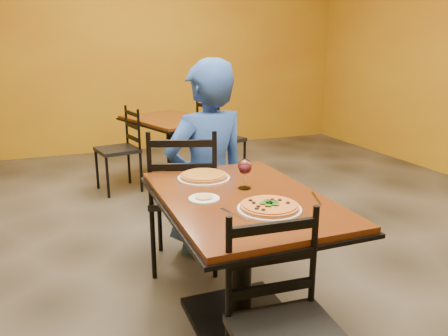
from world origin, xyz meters
name	(u,v)px	position (x,y,z in m)	size (l,w,h in m)	color
floor	(211,278)	(0.00, 0.00, 0.00)	(7.00, 8.00, 0.01)	black
wall_back	(115,46)	(0.00, 4.00, 1.50)	(7.00, 0.01, 3.00)	#AD8713
table_main	(241,230)	(0.00, -0.50, 0.56)	(0.83, 1.23, 0.75)	#5C260E
table_second	(171,136)	(0.29, 2.11, 0.55)	(1.05, 1.29, 0.75)	#5C260E
chair_main_far	(185,197)	(-0.09, 0.27, 0.50)	(0.45, 0.45, 1.00)	black
chair_second_left	(117,150)	(-0.30, 2.11, 0.44)	(0.40, 0.40, 0.89)	black
chair_second_right	(221,139)	(0.88, 2.11, 0.47)	(0.42, 0.42, 0.94)	black
diner	(207,157)	(0.14, 0.47, 0.72)	(0.69, 0.45, 1.43)	navy
plate_main	(269,209)	(0.04, -0.74, 0.76)	(0.31, 0.31, 0.01)	white
pizza_main	(269,206)	(0.04, -0.74, 0.77)	(0.28, 0.28, 0.02)	maroon
plate_far	(204,178)	(-0.09, -0.15, 0.76)	(0.31, 0.31, 0.01)	white
pizza_far	(204,175)	(-0.09, -0.15, 0.77)	(0.28, 0.28, 0.02)	gold
side_plate	(204,199)	(-0.20, -0.49, 0.76)	(0.16, 0.16, 0.01)	white
dip	(204,197)	(-0.20, -0.49, 0.76)	(0.09, 0.09, 0.01)	tan
wine_glass	(245,173)	(0.06, -0.40, 0.84)	(0.08, 0.08, 0.18)	white
fork	(234,214)	(-0.14, -0.74, 0.75)	(0.01, 0.19, 0.00)	silver
knife	(316,199)	(0.34, -0.69, 0.75)	(0.01, 0.21, 0.00)	silver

